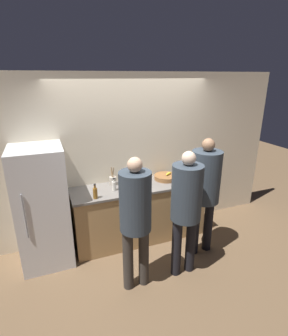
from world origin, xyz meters
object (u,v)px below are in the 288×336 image
refrigerator (43,207)px  fruit_bowl (166,177)px  cup_black (193,177)px  person_center (186,203)px  person_right (205,185)px  bottle_amber (95,193)px  bottle_clear (114,186)px  utensil_crock (113,180)px  person_left (135,213)px

refrigerator → fruit_bowl: refrigerator is taller
fruit_bowl → cup_black: 0.43m
person_center → person_right: (0.48, 0.31, 0.05)m
bottle_amber → cup_black: bearing=3.2°
person_right → bottle_clear: size_ratio=8.89×
utensil_crock → cup_black: 1.29m
utensil_crock → refrigerator: bearing=-169.0°
fruit_bowl → utensil_crock: 0.87m
refrigerator → utensil_crock: (1.05, 0.20, 0.16)m
refrigerator → person_left: person_left is taller
bottle_clear → cup_black: bearing=-3.3°
person_center → utensil_crock: size_ratio=5.99×
refrigerator → utensil_crock: refrigerator is taller
utensil_crock → bottle_clear: (-0.04, -0.22, 0.01)m
fruit_bowl → bottle_amber: 1.25m
bottle_amber → cup_black: 1.61m
person_right → bottle_clear: bearing=152.0°
person_center → person_right: size_ratio=0.97×
bottle_amber → bottle_clear: bearing=28.1°
fruit_bowl → person_right: bearing=-71.5°
refrigerator → person_center: person_center is taller
person_right → fruit_bowl: bearing=108.5°
person_center → utensil_crock: (-0.64, 1.14, -0.04)m
refrigerator → utensil_crock: 1.08m
refrigerator → person_center: 1.94m
fruit_bowl → person_center: bearing=-102.3°
refrigerator → bottle_amber: 0.74m
person_center → fruit_bowl: size_ratio=4.51×
bottle_amber → refrigerator: bearing=165.5°
person_left → fruit_bowl: person_left is taller
refrigerator → person_center: size_ratio=0.99×
person_right → bottle_clear: person_right is taller
person_left → cup_black: (1.28, 0.85, -0.05)m
bottle_clear → fruit_bowl: bearing=7.9°
refrigerator → fruit_bowl: (1.92, 0.11, 0.13)m
person_left → bottle_amber: bearing=112.8°
refrigerator → bottle_clear: (1.01, -0.02, 0.17)m
person_right → utensil_crock: bearing=143.2°
refrigerator → person_center: bearing=-29.0°
person_right → bottle_amber: 1.54m
person_right → fruit_bowl: 0.79m
person_center → person_right: 0.57m
bottle_clear → cup_black: 1.30m
person_right → cup_black: 0.57m
utensil_crock → bottle_clear: utensil_crock is taller
bottle_amber → cup_black: (1.60, 0.09, -0.04)m
fruit_bowl → cup_black: bearing=-27.6°
person_left → person_center: size_ratio=1.00×
fruit_bowl → cup_black: size_ratio=3.82×
refrigerator → person_left: 1.40m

